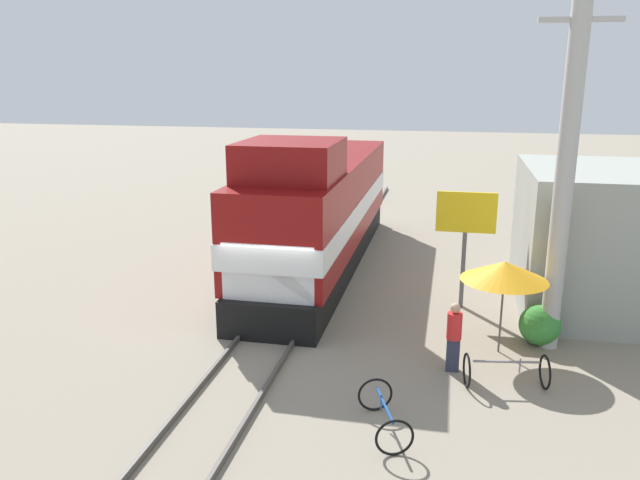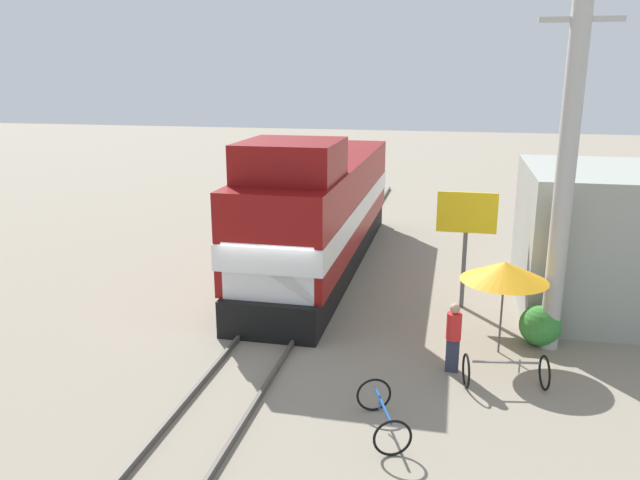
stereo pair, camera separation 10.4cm
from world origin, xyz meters
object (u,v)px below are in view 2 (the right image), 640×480
Objects in this scene: utility_pole at (566,170)px; billboard_sign at (466,223)px; person_bystander at (453,335)px; bicycle at (505,371)px; bicycle_spare at (383,415)px; vendor_umbrella at (505,271)px; locomotive at (320,212)px.

utility_pole reaches higher than billboard_sign.
person_bystander is at bearing -141.50° from utility_pole.
person_bystander is 1.36m from bicycle.
utility_pole reaches higher than bicycle.
bicycle_spare is at bearing -113.65° from person_bystander.
bicycle is at bearing -156.07° from bicycle_spare.
vendor_umbrella is at bearing -153.93° from utility_pole.
billboard_sign is 1.94× the size of bicycle_spare.
locomotive is at bearing -90.85° from bicycle_spare.
vendor_umbrella reaches higher than person_bystander.
billboard_sign is 4.55m from person_bystander.
billboard_sign is at bearing -121.64° from bicycle_spare.
locomotive is at bearing 144.10° from utility_pole.
locomotive is at bearing 135.46° from vendor_umbrella.
billboard_sign reaches higher than bicycle.
utility_pole reaches higher than locomotive.
locomotive is 1.54× the size of utility_pole.
bicycle is at bearing -52.37° from locomotive.
locomotive reaches higher than bicycle_spare.
locomotive is 5.57m from billboard_sign.
bicycle is at bearing -26.63° from person_bystander.
billboard_sign reaches higher than person_bystander.
locomotive is 7.44× the size of bicycle.
bicycle is (0.02, -1.83, -1.70)m from vendor_umbrella.
bicycle_spare is at bearing -119.83° from vendor_umbrella.
vendor_umbrella is (-1.23, -0.60, -2.38)m from utility_pole.
locomotive reaches higher than vendor_umbrella.
locomotive is 10.49m from bicycle_spare.
bicycle_spare is at bearing -127.26° from utility_pole.
person_bystander is 0.90× the size of bicycle.
bicycle_spare is (-1.26, -2.87, -0.52)m from person_bystander.
billboard_sign is 1.87× the size of bicycle.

